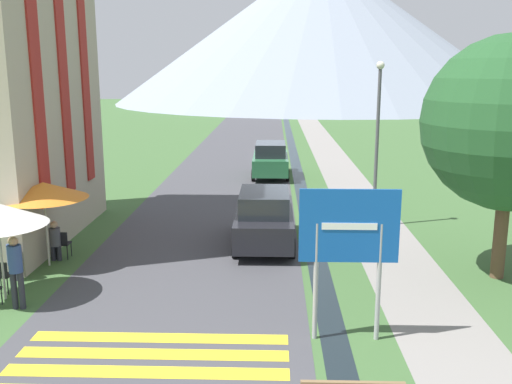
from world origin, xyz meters
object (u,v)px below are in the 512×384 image
at_px(cafe_chair_far_left, 62,242).
at_px(person_seated_near, 55,239).
at_px(parked_car_near, 264,218).
at_px(cafe_chair_near_left, 2,274).
at_px(person_seated_far, 13,257).
at_px(cafe_umbrella_middle_orange, 43,190).
at_px(road_sign, 349,240).
at_px(person_standing_terrace, 16,267).
at_px(parked_car_far, 271,160).
at_px(streetlamp, 377,132).
at_px(tree_by_path, 511,123).

xyz_separation_m(cafe_chair_far_left, person_seated_near, (-0.14, -0.18, 0.16)).
height_order(parked_car_near, cafe_chair_far_left, parked_car_near).
height_order(parked_car_near, person_seated_near, parked_car_near).
distance_m(cafe_chair_near_left, person_seated_far, 0.90).
bearing_deg(person_seated_near, parked_car_near, 15.47).
bearing_deg(cafe_umbrella_middle_orange, road_sign, -28.36).
xyz_separation_m(road_sign, cafe_chair_far_left, (-7.87, 4.96, -1.68)).
bearing_deg(person_seated_near, person_standing_terrace, -83.20).
height_order(cafe_chair_far_left, cafe_umbrella_middle_orange, cafe_umbrella_middle_orange).
bearing_deg(road_sign, person_seated_near, 149.12).
distance_m(person_standing_terrace, person_seated_far, 2.06).
bearing_deg(person_seated_near, parked_car_far, 65.34).
height_order(cafe_chair_near_left, streetlamp, streetlamp).
distance_m(road_sign, parked_car_far, 18.61).
relative_size(person_standing_terrace, streetlamp, 0.30).
xyz_separation_m(cafe_chair_far_left, cafe_umbrella_middle_orange, (-0.18, -0.62, 1.72)).
xyz_separation_m(road_sign, cafe_umbrella_middle_orange, (-8.05, 4.35, 0.04)).
distance_m(parked_car_far, cafe_chair_near_left, 17.57).
relative_size(parked_car_near, person_seated_far, 3.46).
relative_size(road_sign, person_seated_far, 2.66).
bearing_deg(parked_car_far, streetlamp, -68.36).
height_order(parked_car_far, person_seated_near, parked_car_far).
xyz_separation_m(person_standing_terrace, streetlamp, (9.68, 7.57, 2.38)).
relative_size(cafe_umbrella_middle_orange, streetlamp, 0.42).
bearing_deg(cafe_umbrella_middle_orange, parked_car_far, 65.87).
bearing_deg(streetlamp, person_standing_terrace, -141.97).
distance_m(road_sign, parked_car_near, 6.87).
distance_m(road_sign, cafe_chair_near_left, 8.88).
height_order(cafe_chair_far_left, tree_by_path, tree_by_path).
distance_m(cafe_chair_far_left, person_seated_far, 1.94).
distance_m(person_standing_terrace, streetlamp, 12.52).
distance_m(cafe_chair_far_left, streetlamp, 11.09).
distance_m(parked_car_far, person_seated_far, 16.79).
bearing_deg(parked_car_near, road_sign, -74.24).
bearing_deg(streetlamp, person_seated_near, -157.87).
height_order(cafe_umbrella_middle_orange, person_seated_near, cafe_umbrella_middle_orange).
xyz_separation_m(cafe_chair_far_left, person_seated_far, (-0.63, -1.83, 0.16)).
distance_m(cafe_umbrella_middle_orange, streetlamp, 11.18).
height_order(cafe_chair_far_left, cafe_chair_near_left, same).
distance_m(cafe_chair_near_left, tree_by_path, 13.63).
height_order(road_sign, parked_car_near, road_sign).
height_order(person_seated_far, person_seated_near, person_seated_far).
height_order(road_sign, cafe_chair_near_left, road_sign).
relative_size(cafe_chair_near_left, streetlamp, 0.15).
bearing_deg(person_seated_far, cafe_chair_far_left, 70.91).
bearing_deg(road_sign, cafe_chair_near_left, 165.05).
relative_size(cafe_chair_near_left, person_seated_near, 0.70).
distance_m(person_standing_terrace, tree_by_path, 12.85).
relative_size(road_sign, cafe_chair_far_left, 3.82).
xyz_separation_m(road_sign, person_seated_near, (-8.01, 4.79, -1.52)).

